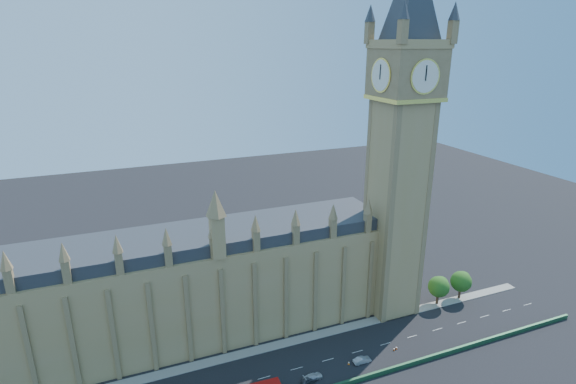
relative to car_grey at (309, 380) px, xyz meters
name	(u,v)px	position (x,y,z in m)	size (l,w,h in m)	color
ground	(281,373)	(-4.81, 5.00, -0.63)	(400.00, 400.00, 0.00)	black
palace_westminster	(151,294)	(-29.81, 27.00, 13.23)	(120.00, 20.00, 28.00)	#A1844E
elizabeth_tower	(403,114)	(33.19, 19.00, 53.92)	(20.59, 20.59, 105.00)	#A1844E
kerb_north	(267,348)	(-4.81, 14.50, -0.55)	(160.00, 3.00, 0.16)	gray
tree_east_near	(439,286)	(47.41, 15.09, 5.01)	(6.00, 6.00, 8.50)	#382619
tree_east_far	(462,281)	(55.41, 15.09, 5.01)	(6.00, 6.00, 8.50)	#382619
car_grey	(309,380)	(0.00, 0.00, 0.00)	(1.50, 3.72, 1.27)	#414249
car_silver	(362,360)	(14.17, 1.18, 0.08)	(1.50, 4.31, 1.42)	#93969A
car_white	(313,377)	(1.19, 0.52, 0.02)	(1.82, 4.48, 1.30)	silver
cone_a	(361,362)	(13.82, 1.05, -0.26)	(0.48, 0.48, 0.77)	black
cone_b	(396,348)	(24.51, 2.29, -0.27)	(0.54, 0.54, 0.74)	black
cone_c	(349,363)	(10.99, 1.76, -0.24)	(0.67, 0.67, 0.80)	black
cone_d	(394,349)	(23.74, 2.10, -0.29)	(0.49, 0.49, 0.70)	black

